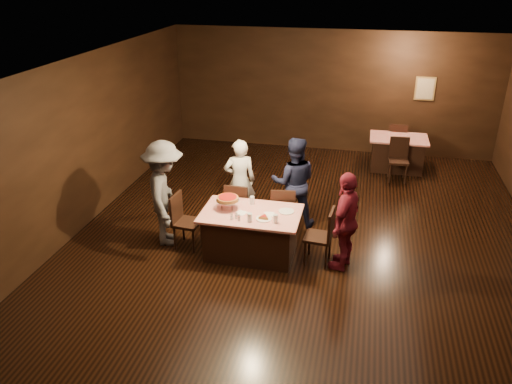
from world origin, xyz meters
TOP-DOWN VIEW (x-y plane):
  - room at (0.00, 0.01)m, footprint 10.00×10.04m
  - main_table at (-0.78, -0.43)m, footprint 1.60×1.00m
  - back_table at (1.68, 3.99)m, footprint 1.30×0.90m
  - chair_far_left at (-1.18, 0.32)m, footprint 0.42×0.42m
  - chair_far_right at (-0.38, 0.32)m, footprint 0.47×0.47m
  - chair_end_left at (-1.88, -0.43)m, footprint 0.45×0.45m
  - chair_end_right at (0.32, -0.43)m, footprint 0.46×0.46m
  - chair_back_near at (1.68, 3.29)m, footprint 0.44×0.44m
  - chair_back_far at (1.68, 4.59)m, footprint 0.44×0.44m
  - diner_white_jacket at (-1.27, 0.72)m, footprint 0.67×0.55m
  - diner_navy_hoodie at (-0.27, 0.75)m, footprint 0.92×0.77m
  - diner_grey_knit at (-2.29, -0.35)m, footprint 1.04×1.34m
  - diner_red_shirt at (0.73, -0.47)m, footprint 0.64×1.02m
  - pizza_stand at (-1.18, -0.38)m, footprint 0.38×0.38m
  - plate_with_slice at (-0.53, -0.61)m, footprint 0.25×0.25m
  - plate_empty at (-0.23, -0.28)m, footprint 0.25×0.25m
  - glass_front_left at (-0.73, -0.73)m, footprint 0.08×0.08m
  - glass_front_right at (-0.33, -0.68)m, footprint 0.08×0.08m
  - glass_back at (-0.83, -0.13)m, footprint 0.08×0.08m
  - condiments at (-0.96, -0.72)m, footprint 0.17×0.10m
  - napkin_center at (-0.48, -0.43)m, footprint 0.19×0.19m
  - napkin_left at (-0.93, -0.48)m, footprint 0.21×0.21m

SIDE VIEW (x-z plane):
  - main_table at x=-0.78m, z-range 0.00..0.77m
  - back_table at x=1.68m, z-range 0.00..0.77m
  - chair_far_left at x=-1.18m, z-range 0.00..0.95m
  - chair_far_right at x=-0.38m, z-range 0.00..0.95m
  - chair_end_left at x=-1.88m, z-range 0.00..0.95m
  - chair_end_right at x=0.32m, z-range 0.00..0.95m
  - chair_back_near at x=1.68m, z-range 0.00..0.95m
  - chair_back_far at x=1.68m, z-range 0.00..0.95m
  - napkin_center at x=-0.48m, z-range 0.77..0.78m
  - napkin_left at x=-0.93m, z-range 0.77..0.78m
  - plate_empty at x=-0.23m, z-range 0.77..0.78m
  - diner_white_jacket at x=-1.27m, z-range 0.00..1.58m
  - plate_with_slice at x=-0.53m, z-range 0.76..0.83m
  - diner_red_shirt at x=0.73m, z-range 0.00..1.62m
  - condiments at x=-0.96m, z-range 0.77..0.87m
  - glass_front_left at x=-0.73m, z-range 0.77..0.91m
  - glass_front_right at x=-0.33m, z-range 0.77..0.91m
  - glass_back at x=-0.83m, z-range 0.77..0.91m
  - diner_navy_hoodie at x=-0.27m, z-range 0.00..1.68m
  - diner_grey_knit at x=-2.29m, z-range 0.00..1.83m
  - pizza_stand at x=-1.18m, z-range 0.84..1.06m
  - room at x=0.00m, z-range 0.63..3.65m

